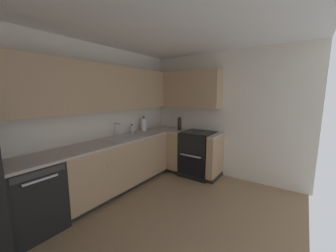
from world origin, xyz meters
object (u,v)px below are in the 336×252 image
Objects in this scene: soap_bottle at (132,129)px; paper_towel_roll at (144,124)px; oven_range at (198,153)px; oil_bottle at (179,124)px; dishwasher at (32,198)px.

paper_towel_roll is (0.33, -0.02, 0.05)m from soap_bottle.
oil_bottle is (-0.02, 0.45, 0.58)m from oven_range.
paper_towel_roll is 1.15× the size of oil_bottle.
soap_bottle reaches higher than dishwasher.
oil_bottle is at bearing -9.09° from dishwasher.
oven_range is 3.23× the size of paper_towel_roll.
paper_towel_roll reaches higher than oil_bottle.
oven_range is 5.74× the size of soap_bottle.
oil_bottle is at bearing -51.05° from paper_towel_roll.
dishwasher is 0.82× the size of oven_range.
oven_range is at bearing -87.60° from oil_bottle.
dishwasher is 2.31m from paper_towel_roll.
oven_range is at bearing -64.53° from paper_towel_roll.
paper_towel_roll is at bearing 115.47° from oven_range.
soap_bottle is at bearing 127.93° from oven_range.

